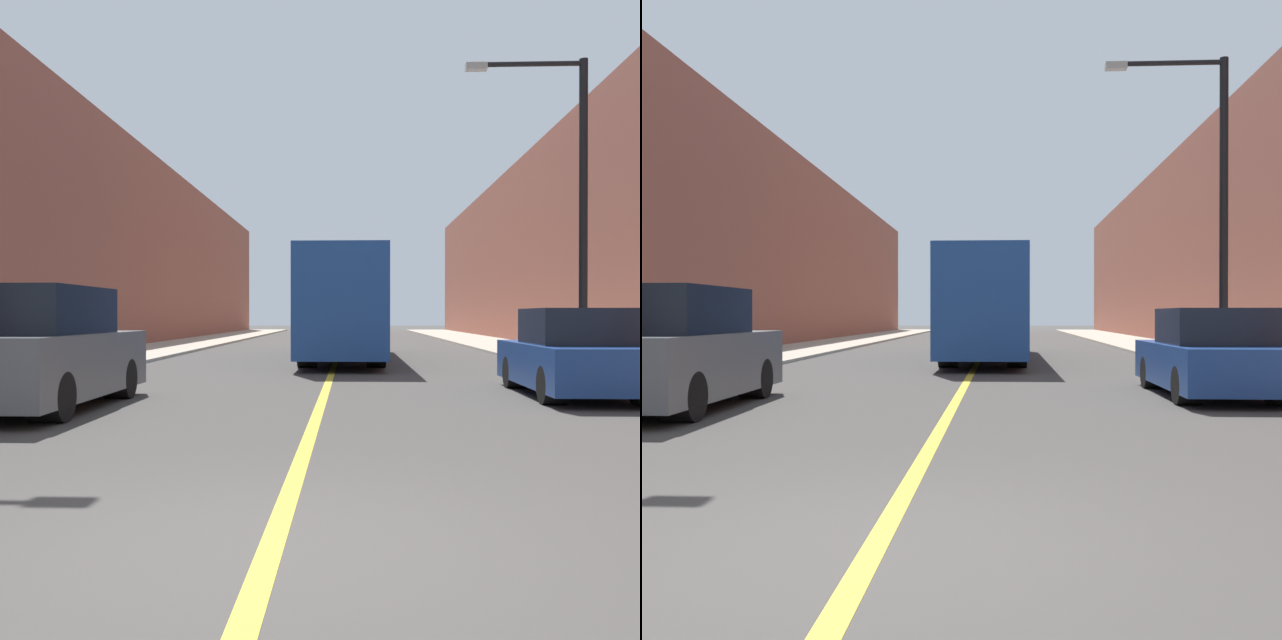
{
  "view_description": "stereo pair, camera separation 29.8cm",
  "coord_description": "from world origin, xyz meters",
  "views": [
    {
      "loc": [
        0.49,
        -4.51,
        1.43
      ],
      "look_at": [
        -0.45,
        17.82,
        1.29
      ],
      "focal_mm": 42.0,
      "sensor_mm": 36.0,
      "label": 1
    },
    {
      "loc": [
        0.79,
        -4.49,
        1.43
      ],
      "look_at": [
        -0.45,
        17.82,
        1.29
      ],
      "focal_mm": 42.0,
      "sensor_mm": 36.0,
      "label": 2
    }
  ],
  "objects": [
    {
      "name": "parked_suv_left",
      "position": [
        -4.31,
        6.66,
        0.86
      ],
      "size": [
        2.05,
        4.69,
        1.86
      ],
      "color": "#51565B",
      "rests_on": "ground"
    },
    {
      "name": "road_center_line",
      "position": [
        0.0,
        30.0,
        0.0
      ],
      "size": [
        0.16,
        72.0,
        0.01
      ],
      "primitive_type": "cube",
      "color": "gold",
      "rests_on": "ground"
    },
    {
      "name": "building_row_left",
      "position": [
        -11.23,
        30.0,
        4.69
      ],
      "size": [
        4.0,
        72.0,
        9.38
      ],
      "primitive_type": "cube",
      "color": "brown",
      "rests_on": "ground"
    },
    {
      "name": "sidewalk_left",
      "position": [
        -7.42,
        30.0,
        0.05
      ],
      "size": [
        3.6,
        72.0,
        0.1
      ],
      "primitive_type": "cube",
      "color": "#A89E8C",
      "rests_on": "ground"
    },
    {
      "name": "street_lamp_right",
      "position": [
        5.66,
        13.27,
        4.33
      ],
      "size": [
        2.85,
        0.24,
        7.34
      ],
      "color": "black",
      "rests_on": "sidewalk_right"
    },
    {
      "name": "ground_plane",
      "position": [
        0.0,
        0.0,
        0.0
      ],
      "size": [
        200.0,
        200.0,
        0.0
      ],
      "primitive_type": "plane",
      "color": "#3F3D3A"
    },
    {
      "name": "building_row_right",
      "position": [
        11.23,
        30.0,
        4.8
      ],
      "size": [
        4.0,
        72.0,
        9.61
      ],
      "primitive_type": "cube",
      "color": "brown",
      "rests_on": "ground"
    },
    {
      "name": "sidewalk_right",
      "position": [
        7.42,
        30.0,
        0.05
      ],
      "size": [
        3.6,
        72.0,
        0.1
      ],
      "primitive_type": "cube",
      "color": "#A89E8C",
      "rests_on": "ground"
    },
    {
      "name": "car_right_near",
      "position": [
        4.45,
        8.89,
        0.7
      ],
      "size": [
        1.86,
        4.42,
        1.55
      ],
      "color": "navy",
      "rests_on": "ground"
    },
    {
      "name": "bus",
      "position": [
        0.22,
        19.87,
        1.74
      ],
      "size": [
        2.4,
        12.73,
        3.24
      ],
      "color": "#1E4793",
      "rests_on": "ground"
    }
  ]
}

